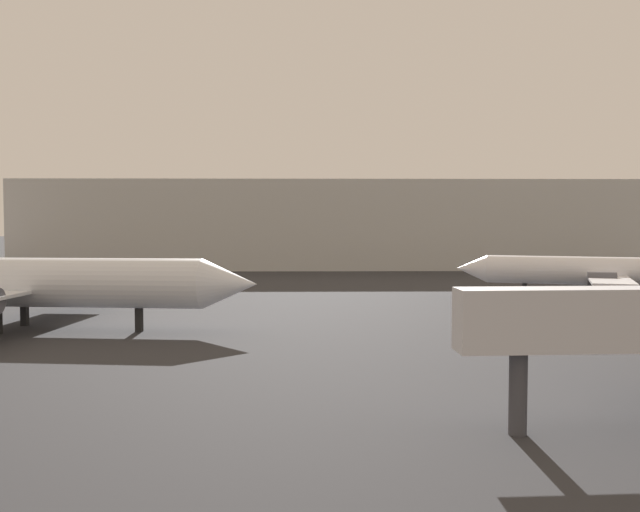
# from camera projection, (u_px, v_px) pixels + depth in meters

# --- Properties ---
(airplane_on_taxiway) EXTENTS (34.15, 29.77, 10.18)m
(airplane_on_taxiway) POSITION_uv_depth(u_px,v_px,m) (24.00, 283.00, 53.01)
(airplane_on_taxiway) COLOR silver
(airplane_on_taxiway) RESTS_ON ground_plane
(airplane_distant) EXTENTS (26.19, 20.99, 8.88)m
(airplane_distant) POSITION_uv_depth(u_px,v_px,m) (597.00, 271.00, 70.94)
(airplane_distant) COLOR white
(airplane_distant) RESTS_ON ground_plane
(terminal_building) EXTENTS (96.98, 25.49, 14.01)m
(terminal_building) POSITION_uv_depth(u_px,v_px,m) (325.00, 224.00, 122.32)
(terminal_building) COLOR #B7B7B2
(terminal_building) RESTS_ON ground_plane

